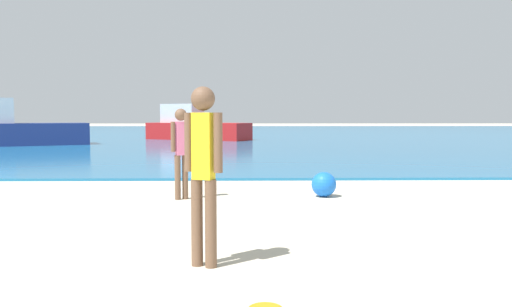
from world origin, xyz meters
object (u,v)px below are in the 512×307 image
Objects in this scene: person_standing at (203,165)px; beach_ball at (324,184)px; boat_near at (9,129)px; boat_far at (195,127)px; person_distant at (181,148)px.

person_standing is 4.50m from beach_ball.
boat_near is 15.40× the size of beach_ball.
person_standing is 0.25× the size of boat_near.
boat_far is at bearing 119.47° from person_standing.
boat_far is (8.03, 5.91, -0.04)m from boat_near.
boat_far is at bearing 68.99° from person_distant.
person_distant reaches higher than beach_ball.
person_standing is 1.09× the size of person_distant.
person_distant is 21.07m from boat_far.
boat_near reaches higher than person_distant.
boat_far reaches higher than person_standing.
person_standing is 3.86× the size of beach_ball.
boat_far reaches higher than beach_ball.
boat_far is 14.51× the size of beach_ball.
boat_far reaches higher than person_distant.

